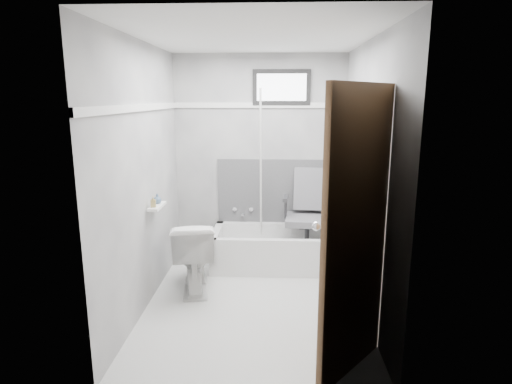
# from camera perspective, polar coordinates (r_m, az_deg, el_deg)

# --- Properties ---
(floor) EXTENTS (2.60, 2.60, 0.00)m
(floor) POSITION_cam_1_polar(r_m,az_deg,el_deg) (4.20, -0.22, -14.51)
(floor) COLOR white
(floor) RESTS_ON ground
(ceiling) EXTENTS (2.60, 2.60, 0.00)m
(ceiling) POSITION_cam_1_polar(r_m,az_deg,el_deg) (3.78, -0.25, 20.01)
(ceiling) COLOR silver
(ceiling) RESTS_ON floor
(wall_back) EXTENTS (2.00, 0.02, 2.40)m
(wall_back) POSITION_cam_1_polar(r_m,az_deg,el_deg) (5.09, 0.48, 4.51)
(wall_back) COLOR slate
(wall_back) RESTS_ON floor
(wall_front) EXTENTS (2.00, 0.02, 2.40)m
(wall_front) POSITION_cam_1_polar(r_m,az_deg,el_deg) (2.54, -1.66, -3.61)
(wall_front) COLOR slate
(wall_front) RESTS_ON floor
(wall_left) EXTENTS (0.02, 2.60, 2.40)m
(wall_left) POSITION_cam_1_polar(r_m,az_deg,el_deg) (3.98, -14.77, 1.86)
(wall_left) COLOR slate
(wall_left) RESTS_ON floor
(wall_right) EXTENTS (0.02, 2.60, 2.40)m
(wall_right) POSITION_cam_1_polar(r_m,az_deg,el_deg) (3.89, 14.65, 1.62)
(wall_right) COLOR slate
(wall_right) RESTS_ON floor
(bathtub) EXTENTS (1.50, 0.70, 0.42)m
(bathtub) POSITION_cam_1_polar(r_m,az_deg,el_deg) (4.97, 2.98, -7.50)
(bathtub) COLOR white
(bathtub) RESTS_ON floor
(office_chair) EXTENTS (0.62, 0.62, 0.99)m
(office_chair) POSITION_cam_1_polar(r_m,az_deg,el_deg) (4.91, 6.88, -2.87)
(office_chair) COLOR slate
(office_chair) RESTS_ON bathtub
(toilet) EXTENTS (0.53, 0.79, 0.72)m
(toilet) POSITION_cam_1_polar(r_m,az_deg,el_deg) (4.37, -8.27, -8.35)
(toilet) COLOR white
(toilet) RESTS_ON floor
(door) EXTENTS (0.78, 0.78, 2.00)m
(door) POSITION_cam_1_polar(r_m,az_deg,el_deg) (2.74, 19.51, -7.57)
(door) COLOR #52361E
(door) RESTS_ON floor
(window) EXTENTS (0.66, 0.04, 0.40)m
(window) POSITION_cam_1_polar(r_m,az_deg,el_deg) (5.02, 3.42, 13.76)
(window) COLOR black
(window) RESTS_ON wall_back
(backerboard) EXTENTS (1.50, 0.02, 0.78)m
(backerboard) POSITION_cam_1_polar(r_m,az_deg,el_deg) (5.15, 3.25, 0.05)
(backerboard) COLOR #4C4C4F
(backerboard) RESTS_ON wall_back
(trim_back) EXTENTS (2.00, 0.02, 0.06)m
(trim_back) POSITION_cam_1_polar(r_m,az_deg,el_deg) (5.03, 0.49, 11.50)
(trim_back) COLOR white
(trim_back) RESTS_ON wall_back
(trim_left) EXTENTS (0.02, 2.60, 0.06)m
(trim_left) POSITION_cam_1_polar(r_m,az_deg,el_deg) (3.92, -15.09, 10.81)
(trim_left) COLOR white
(trim_left) RESTS_ON wall_left
(pole) EXTENTS (0.02, 0.40, 1.92)m
(pole) POSITION_cam_1_polar(r_m,az_deg,el_deg) (4.88, 0.65, 2.37)
(pole) COLOR silver
(pole) RESTS_ON bathtub
(shelf) EXTENTS (0.10, 0.32, 0.02)m
(shelf) POSITION_cam_1_polar(r_m,az_deg,el_deg) (4.15, -13.07, -1.86)
(shelf) COLOR white
(shelf) RESTS_ON wall_left
(soap_bottle_a) EXTENTS (0.05, 0.05, 0.10)m
(soap_bottle_a) POSITION_cam_1_polar(r_m,az_deg,el_deg) (4.07, -13.55, -1.24)
(soap_bottle_a) COLOR tan
(soap_bottle_a) RESTS_ON shelf
(soap_bottle_b) EXTENTS (0.10, 0.10, 0.10)m
(soap_bottle_b) POSITION_cam_1_polar(r_m,az_deg,el_deg) (4.20, -13.02, -0.87)
(soap_bottle_b) COLOR #486485
(soap_bottle_b) RESTS_ON shelf
(faucet) EXTENTS (0.26, 0.10, 0.16)m
(faucet) POSITION_cam_1_polar(r_m,az_deg,el_deg) (5.20, -1.75, -2.64)
(faucet) COLOR silver
(faucet) RESTS_ON wall_back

